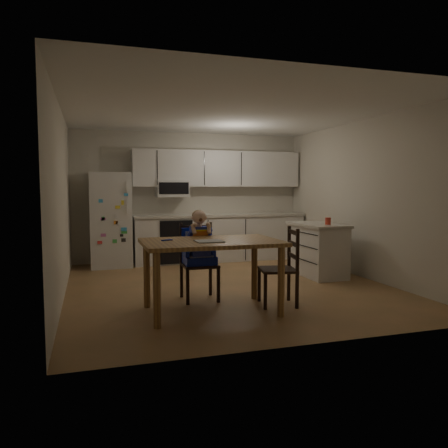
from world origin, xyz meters
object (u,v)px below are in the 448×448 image
object	(u,v)px
refrigerator	(110,220)
kitchen_island	(317,249)
chair_booster	(198,246)
red_cup	(328,221)
dining_table	(211,250)
chair_side	(285,261)

from	to	relation	value
refrigerator	kitchen_island	world-z (taller)	refrigerator
chair_booster	refrigerator	bearing A→B (deg)	109.76
chair_booster	red_cup	bearing A→B (deg)	17.02
dining_table	chair_side	size ratio (longest dim) A/B	1.63
dining_table	kitchen_island	bearing A→B (deg)	34.69
dining_table	chair_booster	distance (m)	0.62
red_cup	dining_table	distance (m)	2.61
dining_table	chair_side	xyz separation A→B (m)	(0.94, 0.03, -0.18)
refrigerator	chair_side	distance (m)	3.85
dining_table	chair_booster	world-z (taller)	chair_booster
dining_table	chair_booster	size ratio (longest dim) A/B	1.35
refrigerator	chair_side	xyz separation A→B (m)	(1.91, -3.33, -0.31)
red_cup	chair_booster	world-z (taller)	chair_booster
kitchen_island	dining_table	size ratio (longest dim) A/B	0.74
refrigerator	red_cup	bearing A→B (deg)	-32.73
chair_side	chair_booster	bearing A→B (deg)	-111.10
red_cup	refrigerator	bearing A→B (deg)	147.27
refrigerator	chair_booster	bearing A→B (deg)	-70.68
refrigerator	chair_side	size ratio (longest dim) A/B	1.79
red_cup	dining_table	xyz separation A→B (m)	(-2.26, -1.29, -0.19)
kitchen_island	chair_booster	xyz separation A→B (m)	(-2.22, -0.92, 0.26)
kitchen_island	red_cup	size ratio (longest dim) A/B	10.44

